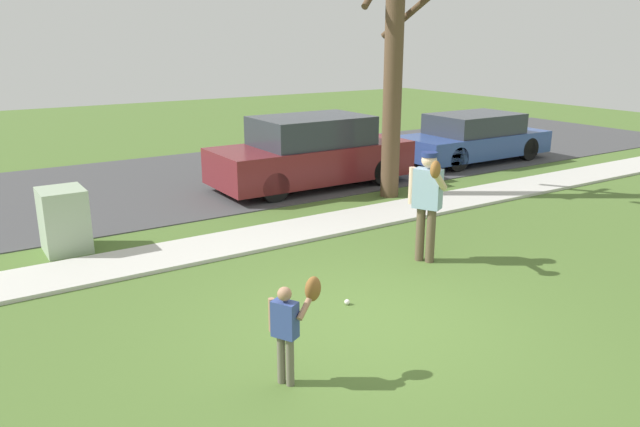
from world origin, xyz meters
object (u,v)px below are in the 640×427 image
(parked_suv_maroon, at_px, (311,153))
(parked_wagon_blue, at_px, (473,138))
(person_adult, at_px, (428,195))
(utility_cabinet, at_px, (64,220))
(baseball, at_px, (347,302))
(street_tree_near, at_px, (394,49))
(person_child, at_px, (292,318))

(parked_suv_maroon, distance_m, parked_wagon_blue, 5.42)
(person_adult, bearing_deg, utility_cabinet, -65.79)
(person_adult, relative_size, baseball, 23.49)
(person_adult, height_order, parked_wagon_blue, person_adult)
(street_tree_near, relative_size, parked_wagon_blue, 1.32)
(person_child, bearing_deg, person_adult, 0.29)
(baseball, distance_m, parked_wagon_blue, 10.46)
(baseball, bearing_deg, person_child, -141.67)
(utility_cabinet, xyz_separation_m, street_tree_near, (6.77, -0.06, 2.62))
(person_child, height_order, utility_cabinet, person_child)
(baseball, distance_m, utility_cabinet, 5.03)
(person_adult, bearing_deg, parked_suv_maroon, -130.70)
(person_adult, distance_m, street_tree_near, 4.62)
(person_adult, relative_size, utility_cabinet, 1.65)
(utility_cabinet, relative_size, street_tree_near, 0.18)
(person_child, xyz_separation_m, baseball, (1.55, 1.22, -0.67))
(baseball, bearing_deg, parked_suv_maroon, 62.05)
(person_child, relative_size, baseball, 14.86)
(person_adult, height_order, street_tree_near, street_tree_near)
(baseball, xyz_separation_m, street_tree_near, (4.10, 4.18, 3.11))
(parked_suv_maroon, relative_size, parked_wagon_blue, 1.04)
(street_tree_near, height_order, parked_suv_maroon, street_tree_near)
(person_adult, distance_m, person_child, 3.97)
(baseball, xyz_separation_m, utility_cabinet, (-2.67, 4.24, 0.49))
(baseball, bearing_deg, person_adult, 18.45)
(utility_cabinet, height_order, parked_suv_maroon, parked_suv_maroon)
(street_tree_near, relative_size, parked_suv_maroon, 1.27)
(person_child, height_order, baseball, person_child)
(parked_wagon_blue, bearing_deg, person_child, 35.49)
(person_child, height_order, street_tree_near, street_tree_near)
(parked_suv_maroon, bearing_deg, baseball, 62.05)
(person_adult, bearing_deg, parked_wagon_blue, -169.03)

